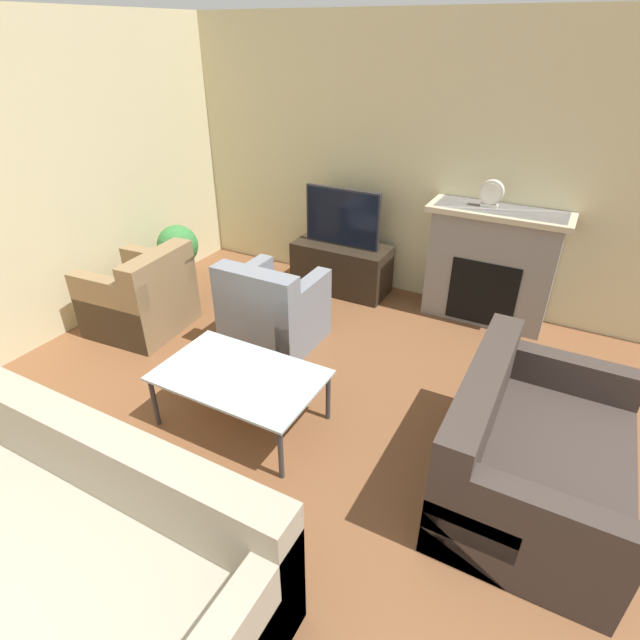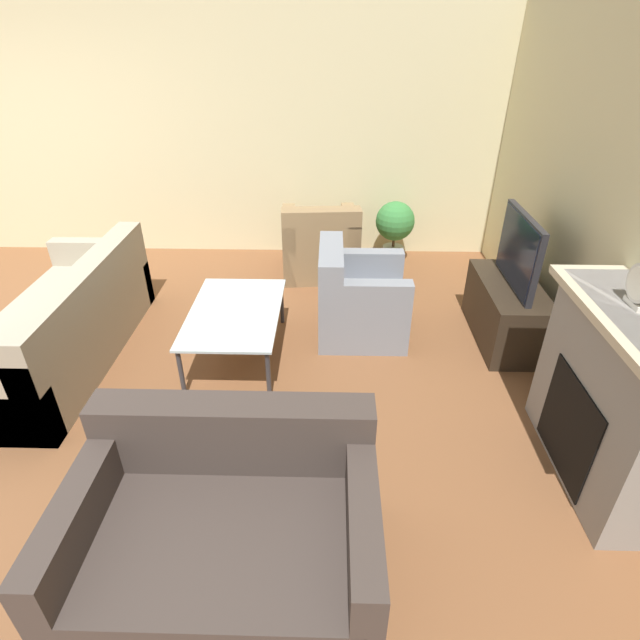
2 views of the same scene
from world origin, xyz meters
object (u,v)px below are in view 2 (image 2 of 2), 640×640
armchair_by_window (320,247)px  armchair_accent (358,302)px  couch_sectional (63,328)px  tv (519,251)px  potted_plant (395,226)px  coffee_table (235,315)px  couch_loveseat (229,533)px

armchair_by_window → armchair_accent: same height
couch_sectional → armchair_accent: same height
tv → armchair_accent: (-0.06, -1.28, -0.53)m
armchair_by_window → potted_plant: armchair_by_window is taller
tv → potted_plant: bearing=-152.4°
coffee_table → couch_loveseat: bearing=8.6°
armchair_accent → couch_sectional: bearing=100.7°
armchair_accent → potted_plant: (-1.51, 0.47, 0.16)m
couch_loveseat → couch_sectional: bearing=132.6°
coffee_table → armchair_accent: bearing=110.9°
couch_loveseat → potted_plant: size_ratio=1.96×
armchair_by_window → armchair_accent: (1.24, 0.37, 0.00)m
armchair_accent → armchair_by_window: bearing=16.3°
armchair_accent → potted_plant: bearing=-17.4°
armchair_by_window → coffee_table: (1.62, -0.65, 0.09)m
coffee_table → potted_plant: size_ratio=1.58×
coffee_table → potted_plant: bearing=142.0°
tv → couch_loveseat: tv is taller
armchair_accent → coffee_table: armchair_accent is taller
armchair_by_window → armchair_accent: size_ratio=1.05×
armchair_by_window → coffee_table: 1.75m
tv → armchair_by_window: size_ratio=0.96×
tv → couch_loveseat: bearing=-41.7°
armchair_accent → coffee_table: size_ratio=0.71×
tv → armchair_by_window: bearing=-128.1°
armchair_accent → tv: bearing=-92.8°
armchair_by_window → potted_plant: size_ratio=1.18×
couch_sectional → coffee_table: 1.41m
coffee_table → couch_sectional: bearing=-86.7°
tv → couch_sectional: tv is taller
couch_sectional → armchair_by_window: same height
couch_sectional → couch_loveseat: 2.50m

